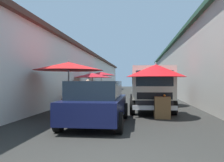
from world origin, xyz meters
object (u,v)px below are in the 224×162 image
Objects in this scene: fruit_stall_mid_lane at (157,76)px; parked_scooter at (70,99)px; hatchback_car at (97,102)px; fruit_stall_near_right at (155,77)px; fruit_stall_near_left at (69,71)px; vendor_by_crates at (88,91)px; delivery_truck at (152,90)px; fruit_stall_far_left at (101,77)px; fruit_stall_far_right at (92,78)px.

parked_scooter is at bearing 54.38° from fruit_stall_mid_lane.
hatchback_car is at bearing 129.14° from fruit_stall_mid_lane.
fruit_stall_near_left is (-4.51, 3.86, 0.21)m from fruit_stall_near_right.
fruit_stall_near_right is 1.76× the size of vendor_by_crates.
hatchback_car is 2.31× the size of parked_scooter.
fruit_stall_near_right is at bearing -69.81° from vendor_by_crates.
delivery_truck is at bearing 172.89° from fruit_stall_near_right.
delivery_truck is at bearing -158.84° from fruit_stall_far_left.
delivery_truck is (-5.69, -3.91, -0.61)m from fruit_stall_far_right.
fruit_stall_far_left reaches higher than vendor_by_crates.
vendor_by_crates is at bearing -1.96° from fruit_stall_near_left.
fruit_stall_near_left is 1.71× the size of parked_scooter.
fruit_stall_near_right is 4.07m from vendor_by_crates.
delivery_truck is at bearing -112.62° from parked_scooter.
delivery_truck is 3.80m from vendor_by_crates.
fruit_stall_near_left is at bearing 40.22° from hatchback_car.
hatchback_car is at bearing 159.30° from fruit_stall_near_right.
fruit_stall_near_right is 0.97× the size of fruit_stall_far_right.
parked_scooter is (1.82, 4.36, -0.59)m from delivery_truck.
fruit_stall_far_right is 4.08m from parked_scooter.
fruit_stall_mid_lane is 1.54× the size of vendor_by_crates.
hatchback_car is 3.70m from delivery_truck.
vendor_by_crates is (-8.68, -0.69, -0.97)m from fruit_stall_far_left.
fruit_stall_far_left reaches higher than hatchback_car.
fruit_stall_far_left reaches higher than fruit_stall_mid_lane.
fruit_stall_near_right is 5.94m from fruit_stall_near_left.
delivery_truck is 4.76m from parked_scooter.
parked_scooter is at bearing 105.70° from fruit_stall_near_right.
vendor_by_crates is at bearing -92.43° from parked_scooter.
fruit_stall_mid_lane is at bearing -125.62° from parked_scooter.
delivery_truck is 3.22× the size of vendor_by_crates.
fruit_stall_far_left is 1.69× the size of vendor_by_crates.
fruit_stall_mid_lane is at bearing -50.86° from hatchback_car.
parked_scooter is (-8.63, 0.31, -1.41)m from fruit_stall_far_left.
fruit_stall_far_right is at bearing 3.59° from fruit_stall_near_left.
fruit_stall_near_right is 4.56m from fruit_stall_mid_lane.
fruit_stall_far_right is at bearing -6.69° from parked_scooter.
delivery_truck is (-3.15, 0.39, -0.63)m from fruit_stall_near_right.
fruit_stall_near_left reaches higher than hatchback_car.
fruit_stall_mid_lane reaches higher than parked_scooter.
delivery_truck reaches higher than vendor_by_crates.
vendor_by_crates is 0.91× the size of parked_scooter.
fruit_stall_mid_lane is 5.65m from parked_scooter.
fruit_stall_near_left is 0.74× the size of hatchback_car.
delivery_truck is 2.94× the size of parked_scooter.
fruit_stall_near_left reaches higher than vendor_by_crates.
delivery_truck is (-10.45, -4.05, -0.82)m from fruit_stall_far_left.
fruit_stall_far_right is at bearing 34.48° from delivery_truck.
delivery_truck reaches higher than hatchback_car.
fruit_stall_far_left is 1.54× the size of parked_scooter.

